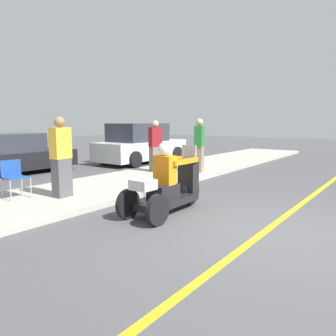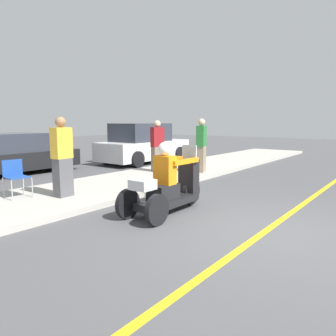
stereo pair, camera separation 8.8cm
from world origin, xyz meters
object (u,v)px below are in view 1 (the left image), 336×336
Objects in this scene: motorcycle_trike at (168,188)px; parked_car_lot_left at (7,155)px; spectator_with_child at (155,147)px; spectator_mid_group at (61,159)px; parked_car_lot_center at (141,144)px; folding_chair_set_back at (14,175)px; spectator_by_tree at (199,146)px.

parked_car_lot_left is at bearing 86.15° from motorcycle_trike.
motorcycle_trike is 1.27× the size of spectator_with_child.
spectator_with_child is 0.96× the size of spectator_mid_group.
folding_chair_set_back is at bearing -160.98° from parked_car_lot_center.
parked_car_lot_center reaches higher than folding_chair_set_back.
motorcycle_trike is 1.22× the size of spectator_mid_group.
spectator_mid_group is 1.10m from folding_chair_set_back.
spectator_mid_group is (-0.72, 2.39, 0.47)m from motorcycle_trike.
spectator_by_tree is (4.15, 1.80, 0.47)m from motorcycle_trike.
parked_car_lot_center reaches higher than parked_car_lot_left.
spectator_by_tree is at bearing -14.35° from folding_chair_set_back.
spectator_mid_group reaches higher than motorcycle_trike.
parked_car_lot_left is at bearing 64.30° from folding_chair_set_back.
motorcycle_trike is at bearing -134.94° from parked_car_lot_center.
motorcycle_trike is at bearing -66.86° from folding_chair_set_back.
spectator_by_tree is at bearing -59.57° from spectator_with_child.
motorcycle_trike is 2.62× the size of folding_chair_set_back.
parked_car_lot_center is at bearing -15.60° from parked_car_lot_left.
spectator_with_child is 0.39× the size of parked_car_lot_left.
motorcycle_trike is 2.54m from spectator_mid_group.
parked_car_lot_center reaches higher than motorcycle_trike.
parked_car_lot_left is (1.19, 4.65, -0.31)m from spectator_mid_group.
spectator_by_tree reaches higher than motorcycle_trike.
spectator_with_child is at bearing 41.75° from motorcycle_trike.
folding_chair_set_back is (-5.52, 1.41, -0.34)m from spectator_by_tree.
folding_chair_set_back is (-1.37, 3.21, 0.13)m from motorcycle_trike.
parked_car_lot_left reaches higher than folding_chair_set_back.
spectator_mid_group is at bearing 106.64° from motorcycle_trike.
folding_chair_set_back is at bearing 128.78° from spectator_mid_group.
spectator_by_tree is 4.90m from spectator_mid_group.
motorcycle_trike is at bearing -73.36° from spectator_mid_group.
folding_chair_set_back is at bearing 165.65° from spectator_by_tree.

